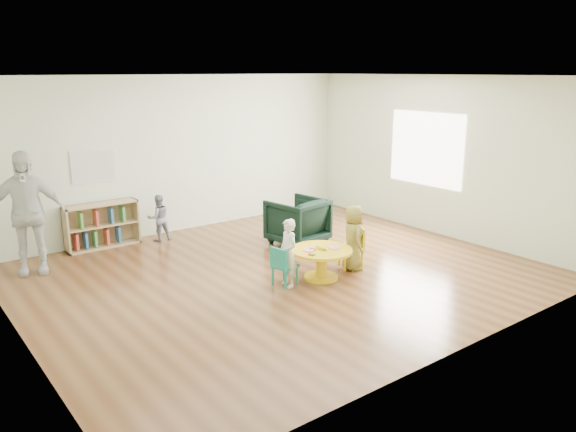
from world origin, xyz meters
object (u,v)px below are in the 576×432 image
at_px(activity_table, 321,258).
at_px(bookshelf, 101,226).
at_px(adult_caretaker, 26,213).
at_px(child_right, 353,238).
at_px(toddler, 159,218).
at_px(child_left, 288,253).
at_px(kid_chair_right, 354,246).
at_px(armchair, 297,221).
at_px(kid_chair_left, 283,265).

xyz_separation_m(activity_table, bookshelf, (-1.95, 3.36, 0.06)).
bearing_deg(adult_caretaker, child_right, -18.22).
height_order(bookshelf, child_right, child_right).
relative_size(activity_table, toddler, 1.07).
distance_m(child_left, child_right, 1.17).
xyz_separation_m(kid_chair_right, child_right, (-0.08, -0.05, 0.15)).
distance_m(kid_chair_right, bookshelf, 4.23).
height_order(kid_chair_right, armchair, armchair).
bearing_deg(kid_chair_right, adult_caretaker, 80.44).
bearing_deg(adult_caretaker, bookshelf, 43.63).
xyz_separation_m(armchair, child_left, (-1.31, -1.45, 0.08)).
bearing_deg(armchair, activity_table, 54.00).
xyz_separation_m(child_right, toddler, (-1.65, 3.09, -0.08)).
bearing_deg(child_right, activity_table, 113.11).
distance_m(activity_table, bookshelf, 3.89).
relative_size(activity_table, kid_chair_left, 1.57).
bearing_deg(toddler, child_right, 125.01).
bearing_deg(kid_chair_right, child_left, 115.09).
height_order(kid_chair_left, kid_chair_right, kid_chair_right).
xyz_separation_m(activity_table, kid_chair_right, (0.70, 0.06, 0.03)).
bearing_deg(child_left, child_right, 94.96).
bearing_deg(bookshelf, armchair, -34.21).
xyz_separation_m(activity_table, toddler, (-1.03, 3.10, 0.10)).
height_order(activity_table, toddler, toddler).
height_order(activity_table, child_right, child_right).
relative_size(child_right, toddler, 1.20).
relative_size(kid_chair_left, adult_caretaker, 0.31).
height_order(kid_chair_left, child_left, child_left).
relative_size(activity_table, child_right, 0.90).
distance_m(kid_chair_right, armchair, 1.45).
relative_size(kid_chair_right, bookshelf, 0.52).
bearing_deg(toddler, kid_chair_left, 105.10).
bearing_deg(child_right, kid_chair_left, 107.38).
relative_size(kid_chair_right, adult_caretaker, 0.35).
height_order(child_left, adult_caretaker, adult_caretaker).
bearing_deg(activity_table, kid_chair_left, 169.74).
height_order(activity_table, child_left, child_left).
relative_size(activity_table, child_left, 0.92).
height_order(bookshelf, armchair, armchair).
distance_m(kid_chair_left, bookshelf, 3.52).
relative_size(kid_chair_right, armchair, 0.72).
bearing_deg(child_left, adult_caretaker, -128.08).
distance_m(kid_chair_right, toddler, 3.49).
height_order(kid_chair_left, bookshelf, bookshelf).
xyz_separation_m(activity_table, adult_caretaker, (-3.20, 2.74, 0.60)).
distance_m(activity_table, adult_caretaker, 4.26).
distance_m(bookshelf, child_left, 3.59).
distance_m(bookshelf, adult_caretaker, 1.49).
xyz_separation_m(activity_table, child_right, (0.62, 0.01, 0.18)).
bearing_deg(kid_chair_left, adult_caretaker, -147.49).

